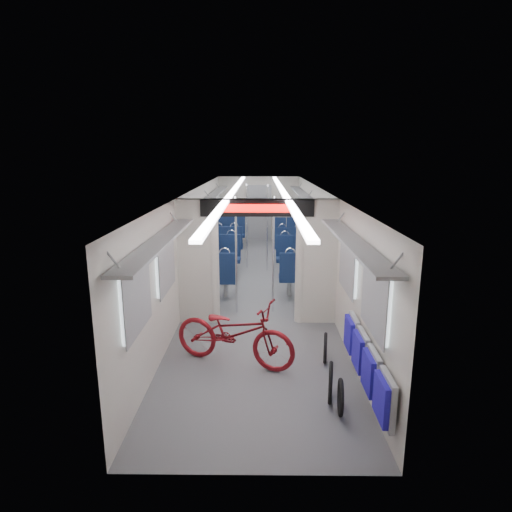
# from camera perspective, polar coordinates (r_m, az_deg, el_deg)

# --- Properties ---
(carriage) EXTENTS (12.00, 12.02, 2.31)m
(carriage) POSITION_cam_1_polar(r_m,az_deg,el_deg) (9.44, 0.24, 3.85)
(carriage) COLOR #515456
(carriage) RESTS_ON ground
(bicycle) EXTENTS (2.00, 1.30, 1.00)m
(bicycle) POSITION_cam_1_polar(r_m,az_deg,el_deg) (6.43, -2.93, -10.14)
(bicycle) COLOR maroon
(bicycle) RESTS_ON ground
(flip_bench) EXTENTS (0.12, 2.12, 0.53)m
(flip_bench) POSITION_cam_1_polar(r_m,az_deg,el_deg) (5.58, 14.39, -13.50)
(flip_bench) COLOR gray
(flip_bench) RESTS_ON carriage
(bike_hoop_a) EXTENTS (0.10, 0.46, 0.46)m
(bike_hoop_a) POSITION_cam_1_polar(r_m,az_deg,el_deg) (5.50, 11.20, -18.22)
(bike_hoop_a) COLOR black
(bike_hoop_a) RESTS_ON ground
(bike_hoop_b) EXTENTS (0.14, 0.54, 0.54)m
(bike_hoop_b) POSITION_cam_1_polar(r_m,az_deg,el_deg) (5.70, 9.88, -16.50)
(bike_hoop_b) COLOR black
(bike_hoop_b) RESTS_ON ground
(bike_hoop_c) EXTENTS (0.12, 0.47, 0.47)m
(bike_hoop_c) POSITION_cam_1_polar(r_m,az_deg,el_deg) (6.65, 9.21, -12.20)
(bike_hoop_c) COLOR black
(bike_hoop_c) RESTS_ON ground
(seat_bay_near_left) EXTENTS (0.95, 2.25, 1.16)m
(seat_bay_near_left) POSITION_cam_1_polar(r_m,az_deg,el_deg) (10.23, -4.99, -0.80)
(seat_bay_near_left) COLOR #0D1B3B
(seat_bay_near_left) RESTS_ON ground
(seat_bay_near_right) EXTENTS (0.93, 2.16, 1.13)m
(seat_bay_near_right) POSITION_cam_1_polar(r_m,az_deg,el_deg) (10.31, 5.46, -0.77)
(seat_bay_near_right) COLOR #0D1B3B
(seat_bay_near_right) RESTS_ON ground
(seat_bay_far_left) EXTENTS (0.94, 2.22, 1.15)m
(seat_bay_far_left) POSITION_cam_1_polar(r_m,az_deg,el_deg) (13.59, -3.61, 2.75)
(seat_bay_far_left) COLOR #0D1B3B
(seat_bay_far_left) RESTS_ON ground
(seat_bay_far_right) EXTENTS (0.92, 2.12, 1.11)m
(seat_bay_far_right) POSITION_cam_1_polar(r_m,az_deg,el_deg) (13.57, 4.30, 2.66)
(seat_bay_far_right) COLOR #0D1B3B
(seat_bay_far_right) RESTS_ON ground
(stanchion_near_left) EXTENTS (0.04, 0.04, 2.30)m
(stanchion_near_left) POSITION_cam_1_polar(r_m,az_deg,el_deg) (8.26, -2.66, -0.02)
(stanchion_near_left) COLOR silver
(stanchion_near_left) RESTS_ON ground
(stanchion_near_right) EXTENTS (0.04, 0.04, 2.30)m
(stanchion_near_right) POSITION_cam_1_polar(r_m,az_deg,el_deg) (8.31, 2.31, 0.05)
(stanchion_near_right) COLOR silver
(stanchion_near_right) RESTS_ON ground
(stanchion_far_left) EXTENTS (0.05, 0.05, 2.30)m
(stanchion_far_left) POSITION_cam_1_polar(r_m,az_deg,el_deg) (11.67, -1.22, 3.93)
(stanchion_far_left) COLOR silver
(stanchion_far_left) RESTS_ON ground
(stanchion_far_right) EXTENTS (0.04, 0.04, 2.30)m
(stanchion_far_right) POSITION_cam_1_polar(r_m,az_deg,el_deg) (11.36, 1.51, 3.67)
(stanchion_far_right) COLOR silver
(stanchion_far_right) RESTS_ON ground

